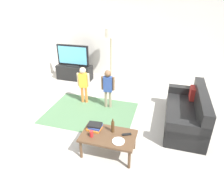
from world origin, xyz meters
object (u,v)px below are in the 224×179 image
(floor_lamp, at_px, (111,36))
(child_near_tv, at_px, (83,82))
(bottle, at_px, (113,127))
(plate, at_px, (118,141))
(tv_remote, at_px, (127,134))
(couch, at_px, (188,114))
(child_center, at_px, (108,86))
(tv_stand, at_px, (75,73))
(soda_can, at_px, (91,134))
(book_stack, at_px, (95,127))
(tv, at_px, (73,56))
(coffee_table, at_px, (108,137))

(floor_lamp, height_order, child_near_tv, floor_lamp)
(bottle, xyz_separation_m, plate, (0.17, -0.24, -0.11))
(bottle, xyz_separation_m, tv_remote, (0.27, -0.02, -0.11))
(couch, distance_m, child_center, 2.02)
(tv_stand, bearing_deg, plate, -53.35)
(bottle, bearing_deg, floor_lamp, 106.90)
(child_center, bearing_deg, bottle, -69.75)
(tv_remote, height_order, soda_can, soda_can)
(soda_can, bearing_deg, book_stack, 95.00)
(book_stack, height_order, plate, book_stack)
(tv, distance_m, floor_lamp, 1.45)
(bottle, height_order, tv_remote, bottle)
(book_stack, bearing_deg, bottle, 2.26)
(coffee_table, bearing_deg, child_near_tv, 125.59)
(couch, height_order, floor_lamp, floor_lamp)
(tv, height_order, bottle, tv)
(child_near_tv, relative_size, soda_can, 8.49)
(floor_lamp, bearing_deg, coffee_table, -74.52)
(child_center, bearing_deg, soda_can, -82.76)
(tv_stand, xyz_separation_m, couch, (3.63, -1.74, 0.05))
(couch, height_order, coffee_table, couch)
(child_near_tv, relative_size, book_stack, 3.59)
(couch, height_order, bottle, couch)
(floor_lamp, bearing_deg, child_near_tv, -101.30)
(tv_stand, relative_size, soda_can, 10.00)
(floor_lamp, distance_m, soda_can, 3.56)
(tv, bearing_deg, coffee_table, -54.77)
(tv_stand, relative_size, plate, 5.45)
(child_center, xyz_separation_m, soda_can, (0.22, -1.73, -0.14))
(tv, relative_size, book_stack, 3.88)
(floor_lamp, distance_m, bottle, 3.40)
(book_stack, bearing_deg, tv, 122.21)
(coffee_table, bearing_deg, tv, 125.23)
(coffee_table, distance_m, book_stack, 0.33)
(tv, bearing_deg, floor_lamp, 7.79)
(tv_stand, distance_m, tv, 0.60)
(child_near_tv, height_order, soda_can, child_near_tv)
(child_near_tv, bearing_deg, coffee_table, -54.41)
(floor_lamp, xyz_separation_m, coffee_table, (0.89, -3.23, -1.17))
(child_center, xyz_separation_m, bottle, (0.55, -1.49, -0.09))
(coffee_table, bearing_deg, floor_lamp, 105.48)
(child_center, distance_m, soda_can, 1.75)
(coffee_table, height_order, plate, plate)
(book_stack, bearing_deg, coffee_table, -19.51)
(book_stack, bearing_deg, plate, -23.51)
(coffee_table, xyz_separation_m, plate, (0.22, -0.12, 0.06))
(child_center, distance_m, plate, 1.88)
(couch, bearing_deg, child_near_tv, 172.67)
(tv_stand, height_order, child_near_tv, child_near_tv)
(child_near_tv, height_order, tv_remote, child_near_tv)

